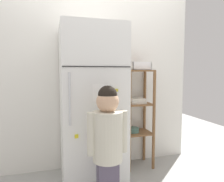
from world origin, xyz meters
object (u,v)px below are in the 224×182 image
at_px(fruit_bin, 139,67).
at_px(pantry_shelf_unit, 137,112).
at_px(child_standing, 108,136).
at_px(refrigerator, 92,105).

bearing_deg(fruit_bin, pantry_shelf_unit, -160.67).
distance_m(child_standing, pantry_shelf_unit, 0.92).
bearing_deg(pantry_shelf_unit, fruit_bin, 19.33).
bearing_deg(fruit_bin, child_standing, -129.28).
distance_m(refrigerator, fruit_bin, 0.77).
distance_m(refrigerator, child_standing, 0.57).
distance_m(child_standing, fruit_bin, 1.11).
distance_m(refrigerator, pantry_shelf_unit, 0.64).
bearing_deg(refrigerator, fruit_bin, 16.42).
bearing_deg(refrigerator, child_standing, -86.61).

